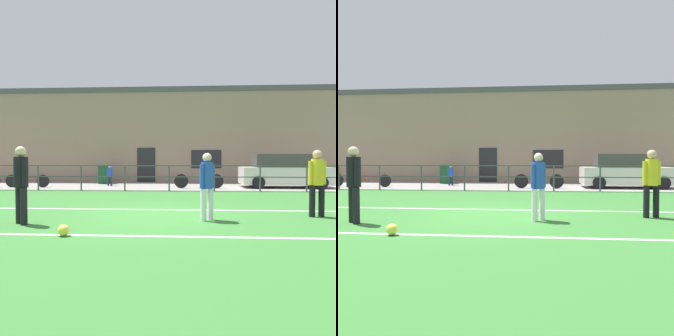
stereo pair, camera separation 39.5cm
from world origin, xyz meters
TOP-DOWN VIEW (x-y plane):
  - ground at (0.00, 0.00)m, footprint 60.00×44.00m
  - field_line_touchline at (0.00, 0.81)m, footprint 36.00×0.11m
  - field_line_hash at (0.00, -2.25)m, footprint 36.00×0.11m
  - pavement_strip at (0.00, 8.50)m, footprint 48.00×5.00m
  - perimeter_fence at (0.00, 6.00)m, footprint 36.07×0.07m
  - clubhouse_facade at (0.00, 12.20)m, footprint 28.00×2.56m
  - player_goalkeeper at (-2.86, -1.32)m, footprint 0.38×0.34m
  - player_striker at (1.25, -0.67)m, footprint 0.35×0.32m
  - player_winger at (4.00, -0.04)m, footprint 0.45×0.29m
  - soccer_ball_spare at (-1.52, -2.32)m, footprint 0.22×0.22m
  - spectator_child at (-3.26, 8.35)m, footprint 0.29×0.19m
  - parked_car_red at (5.57, 7.92)m, footprint 4.27×1.83m
  - bicycle_parked_0 at (1.36, 7.20)m, footprint 2.37×0.04m
  - bicycle_parked_1 at (-7.14, 7.20)m, footprint 2.23×0.04m
  - trash_bin_0 at (-3.90, 9.71)m, footprint 0.65×0.55m

SIDE VIEW (x-z plane):
  - ground at x=0.00m, z-range -0.04..0.00m
  - field_line_touchline at x=0.00m, z-range 0.00..0.00m
  - field_line_hash at x=0.00m, z-range 0.00..0.00m
  - pavement_strip at x=0.00m, z-range 0.00..0.02m
  - soccer_ball_spare at x=-1.52m, z-range 0.00..0.22m
  - bicycle_parked_1 at x=-7.14m, z-range -0.01..0.71m
  - bicycle_parked_0 at x=1.36m, z-range -0.01..0.76m
  - trash_bin_0 at x=-3.90m, z-range 0.02..1.10m
  - spectator_child at x=-3.26m, z-range 0.09..1.17m
  - perimeter_fence at x=0.00m, z-range 0.17..1.32m
  - parked_car_red at x=5.57m, z-range -0.03..1.62m
  - player_striker at x=1.25m, z-range 0.11..1.68m
  - player_winger at x=4.00m, z-range 0.11..1.77m
  - player_goalkeeper at x=-2.86m, z-range 0.12..1.83m
  - clubhouse_facade at x=0.00m, z-range 0.01..5.78m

